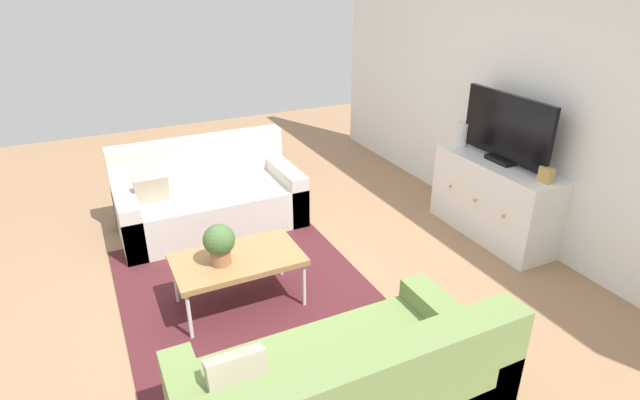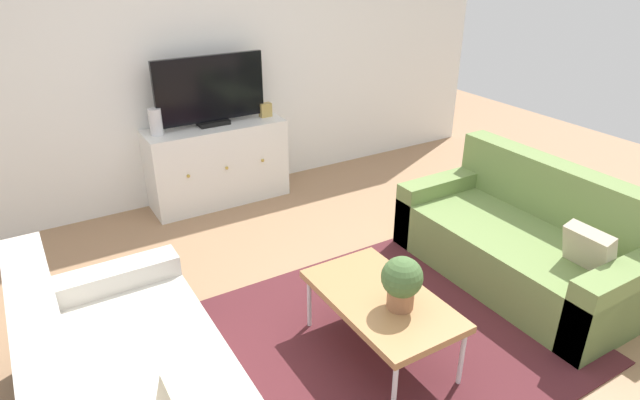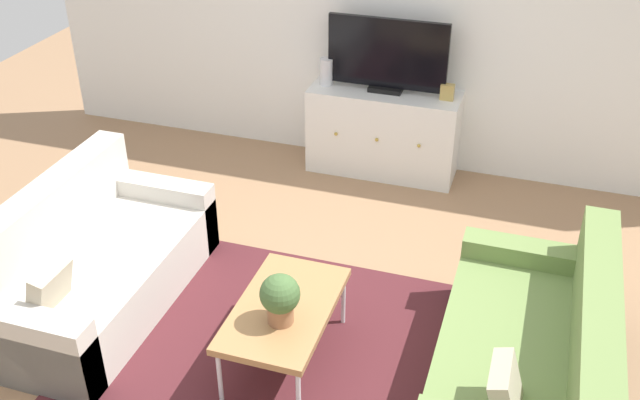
# 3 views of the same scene
# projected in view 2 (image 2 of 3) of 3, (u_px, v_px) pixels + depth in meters

# --- Properties ---
(ground_plane) EXTENTS (10.00, 10.00, 0.00)m
(ground_plane) POSITION_uv_depth(u_px,v_px,m) (355.00, 331.00, 3.42)
(ground_plane) COLOR #997251
(wall_back) EXTENTS (6.40, 0.12, 2.70)m
(wall_back) POSITION_uv_depth(u_px,v_px,m) (199.00, 53.00, 4.80)
(wall_back) COLOR white
(wall_back) RESTS_ON ground_plane
(area_rug) EXTENTS (2.50, 1.90, 0.01)m
(area_rug) POSITION_uv_depth(u_px,v_px,m) (369.00, 344.00, 3.30)
(area_rug) COLOR #4C1E23
(area_rug) RESTS_ON ground_plane
(couch_left_side) EXTENTS (0.89, 1.73, 0.82)m
(couch_left_side) POSITION_uv_depth(u_px,v_px,m) (121.00, 400.00, 2.55)
(couch_left_side) COLOR beige
(couch_left_side) RESTS_ON ground_plane
(couch_right_side) EXTENTS (0.89, 1.73, 0.82)m
(couch_right_side) POSITION_uv_depth(u_px,v_px,m) (527.00, 243.00, 3.89)
(couch_right_side) COLOR olive
(couch_right_side) RESTS_ON ground_plane
(coffee_table) EXTENTS (0.55, 0.95, 0.42)m
(coffee_table) POSITION_uv_depth(u_px,v_px,m) (382.00, 301.00, 3.07)
(coffee_table) COLOR #A37547
(coffee_table) RESTS_ON ground_plane
(potted_plant) EXTENTS (0.23, 0.23, 0.31)m
(potted_plant) POSITION_uv_depth(u_px,v_px,m) (402.00, 281.00, 2.89)
(potted_plant) COLOR #936042
(potted_plant) RESTS_ON coffee_table
(tv_console) EXTENTS (1.27, 0.47, 0.75)m
(tv_console) POSITION_uv_depth(u_px,v_px,m) (218.00, 164.00, 5.00)
(tv_console) COLOR white
(tv_console) RESTS_ON ground_plane
(flat_screen_tv) EXTENTS (1.00, 0.16, 0.62)m
(flat_screen_tv) POSITION_uv_depth(u_px,v_px,m) (210.00, 91.00, 4.72)
(flat_screen_tv) COLOR black
(flat_screen_tv) RESTS_ON tv_console
(glass_vase) EXTENTS (0.11, 0.11, 0.23)m
(glass_vase) POSITION_uv_depth(u_px,v_px,m) (156.00, 122.00, 4.54)
(glass_vase) COLOR silver
(glass_vase) RESTS_ON tv_console
(mantel_clock) EXTENTS (0.11, 0.07, 0.13)m
(mantel_clock) POSITION_uv_depth(u_px,v_px,m) (265.00, 110.00, 5.05)
(mantel_clock) COLOR tan
(mantel_clock) RESTS_ON tv_console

